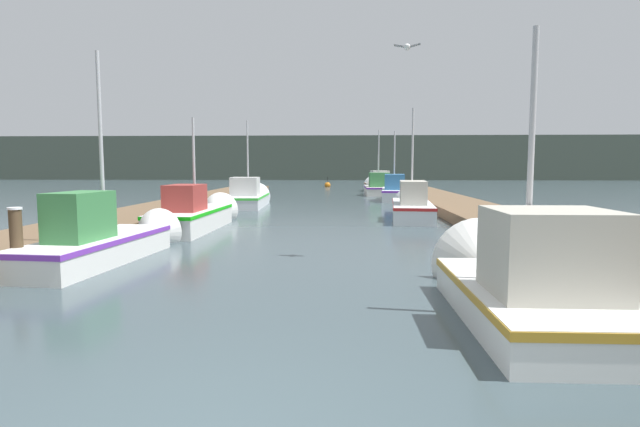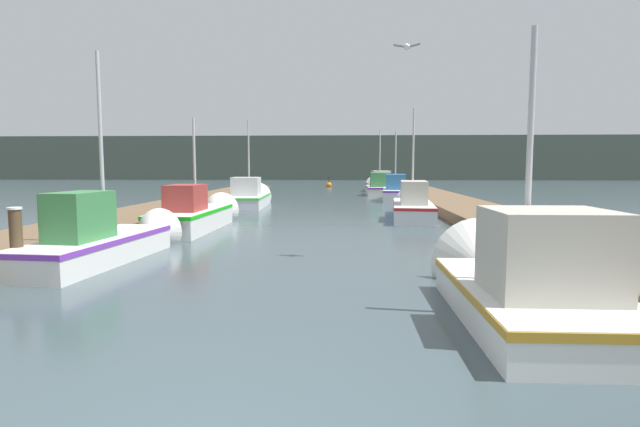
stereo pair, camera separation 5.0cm
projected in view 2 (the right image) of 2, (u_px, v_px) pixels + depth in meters
name	position (u px, v px, depth m)	size (l,w,h in m)	color
dock_left	(159.00, 212.00, 19.71)	(2.78, 40.00, 0.39)	brown
dock_right	(479.00, 213.00, 19.08)	(2.78, 40.00, 0.39)	brown
distant_shore_ridge	(338.00, 159.00, 75.47)	(120.00, 16.00, 6.04)	#424C42
fishing_boat_0	(518.00, 280.00, 6.94)	(1.82, 4.46, 4.41)	silver
fishing_boat_1	(108.00, 239.00, 10.84)	(1.71, 5.15, 4.74)	silver
fishing_boat_2	(199.00, 214.00, 16.29)	(1.52, 5.80, 3.87)	silver
fishing_boat_3	(412.00, 205.00, 19.74)	(2.00, 6.55, 4.58)	silver
fishing_boat_4	(250.00, 197.00, 25.03)	(1.88, 5.75, 4.71)	silver
fishing_boat_5	(395.00, 191.00, 29.34)	(1.85, 6.13, 4.32)	silver
fishing_boat_6	(379.00, 188.00, 34.33)	(1.80, 4.35, 4.94)	silver
fishing_boat_7	(379.00, 184.00, 39.35)	(2.11, 4.89, 3.37)	silver
mooring_piling_1	(200.00, 200.00, 20.34)	(0.25, 0.25, 1.23)	#473523
mooring_piling_2	(16.00, 242.00, 9.00)	(0.25, 0.25, 1.29)	#473523
channel_buoy	(329.00, 185.00, 46.81)	(0.57, 0.57, 1.07)	#BF6513
seagull_lead	(407.00, 47.00, 10.36)	(0.56, 0.30, 0.12)	white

